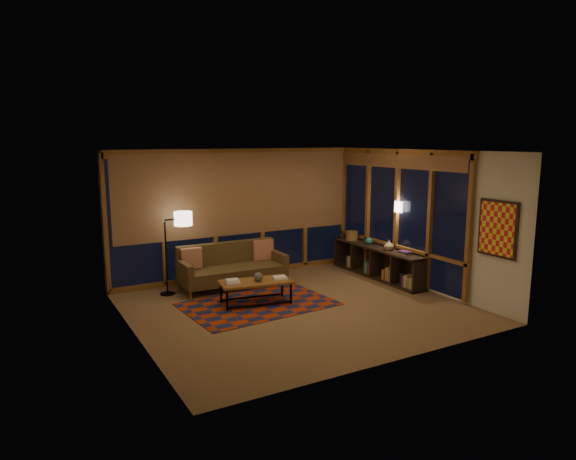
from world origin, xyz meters
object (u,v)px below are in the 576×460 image
sofa (233,266)px  bookshelf (377,262)px  floor_lamp (166,254)px  coffee_table (256,292)px

sofa → bookshelf: (2.96, -0.81, -0.09)m
sofa → bookshelf: 3.07m
floor_lamp → bookshelf: (4.23, -0.98, -0.45)m
sofa → bookshelf: bearing=-14.3°
coffee_table → bookshelf: 3.04m
sofa → bookshelf: size_ratio=0.79×
bookshelf → sofa: bearing=164.7°
coffee_table → bookshelf: size_ratio=0.48×
floor_lamp → bookshelf: size_ratio=0.59×
floor_lamp → bookshelf: floor_lamp is taller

